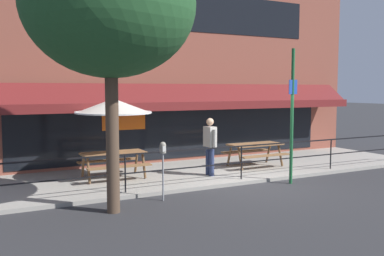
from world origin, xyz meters
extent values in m
plane|color=#2D2D30|center=(0.00, 0.00, 0.00)|extent=(120.00, 120.00, 0.00)
cube|color=#9E998E|center=(0.00, 2.00, 0.05)|extent=(15.00, 4.00, 0.10)
cube|color=brown|center=(0.00, 4.25, 3.75)|extent=(15.00, 0.50, 7.51)
cube|color=black|center=(0.00, 3.99, 5.41)|extent=(10.50, 0.02, 1.40)
cube|color=black|center=(0.00, 3.99, 1.35)|extent=(12.00, 0.02, 2.30)
cube|color=orange|center=(-2.25, 3.97, 1.65)|extent=(1.50, 0.02, 0.70)
cube|color=maroon|center=(0.00, 3.45, 2.50)|extent=(13.80, 0.92, 0.70)
cube|color=maroon|center=(0.00, 2.94, 2.10)|extent=(13.80, 0.08, 0.28)
cylinder|color=black|center=(-3.45, 0.30, 0.57)|extent=(0.04, 0.04, 0.95)
cylinder|color=black|center=(0.00, 0.30, 0.57)|extent=(0.04, 0.04, 0.95)
cylinder|color=black|center=(3.45, 0.30, 0.57)|extent=(0.04, 0.04, 0.95)
cube|color=black|center=(0.00, 0.30, 1.05)|extent=(13.80, 0.04, 0.04)
cube|color=black|center=(0.00, 0.30, 0.57)|extent=(13.80, 0.03, 0.03)
cube|color=brown|center=(-3.21, 2.04, 0.84)|extent=(1.80, 0.80, 0.05)
cube|color=brown|center=(-3.21, 1.46, 0.54)|extent=(1.80, 0.26, 0.04)
cube|color=brown|center=(-3.21, 2.62, 0.54)|extent=(1.80, 0.26, 0.04)
cylinder|color=brown|center=(-2.41, 1.72, 0.47)|extent=(0.07, 0.30, 0.73)
cylinder|color=brown|center=(-2.41, 2.36, 0.47)|extent=(0.07, 0.30, 0.73)
cylinder|color=brown|center=(-4.01, 1.72, 0.47)|extent=(0.07, 0.30, 0.73)
cylinder|color=brown|center=(-4.01, 2.36, 0.47)|extent=(0.07, 0.30, 0.73)
cube|color=brown|center=(1.54, 1.78, 0.84)|extent=(1.80, 0.80, 0.05)
cube|color=brown|center=(1.54, 1.20, 0.54)|extent=(1.80, 0.26, 0.04)
cube|color=brown|center=(1.54, 2.36, 0.54)|extent=(1.80, 0.26, 0.04)
cylinder|color=brown|center=(2.34, 1.46, 0.47)|extent=(0.07, 0.30, 0.73)
cylinder|color=brown|center=(2.34, 2.10, 0.47)|extent=(0.07, 0.30, 0.73)
cylinder|color=brown|center=(0.74, 1.46, 0.47)|extent=(0.07, 0.30, 0.73)
cylinder|color=brown|center=(0.74, 2.10, 0.47)|extent=(0.07, 0.30, 0.73)
cylinder|color=#B7B2A8|center=(-3.21, 1.97, 1.25)|extent=(0.04, 0.04, 2.30)
cone|color=silver|center=(-3.21, 1.97, 2.20)|extent=(2.10, 2.11, 0.43)
cylinder|color=white|center=(-3.21, 1.97, 2.01)|extent=(2.14, 2.14, 0.07)
sphere|color=#B7B2A8|center=(-3.21, 1.97, 2.44)|extent=(0.07, 0.07, 0.07)
cylinder|color=navy|center=(-0.53, 1.08, 0.53)|extent=(0.15, 0.15, 0.86)
cylinder|color=navy|center=(-0.53, 1.28, 0.53)|extent=(0.15, 0.15, 0.86)
cube|color=#B2ADA3|center=(-0.53, 1.18, 1.26)|extent=(0.26, 0.41, 0.60)
cylinder|color=#B2ADA3|center=(-0.52, 0.92, 1.23)|extent=(0.10, 0.10, 0.54)
cylinder|color=#B2ADA3|center=(-0.54, 1.44, 1.23)|extent=(0.10, 0.10, 0.54)
sphere|color=tan|center=(-0.53, 1.18, 1.70)|extent=(0.22, 0.22, 0.22)
cylinder|color=gray|center=(-2.78, -0.50, 0.57)|extent=(0.04, 0.04, 1.15)
cylinder|color=gray|center=(-2.78, -0.50, 1.25)|extent=(0.15, 0.15, 0.20)
sphere|color=gray|center=(-2.78, -0.50, 1.35)|extent=(0.14, 0.14, 0.14)
cube|color=silver|center=(-2.78, -0.58, 1.26)|extent=(0.08, 0.01, 0.13)
cylinder|color=#1E6033|center=(1.17, -0.45, 1.89)|extent=(0.09, 0.09, 3.78)
cube|color=blue|center=(1.17, -0.47, 2.72)|extent=(0.28, 0.02, 0.40)
cylinder|color=brown|center=(-4.12, -0.90, 1.63)|extent=(0.28, 0.28, 3.26)
ellipsoid|color=#235128|center=(-4.12, -0.90, 4.45)|extent=(3.66, 3.29, 3.11)
camera|label=1|loc=(-6.78, -9.73, 2.66)|focal=40.00mm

